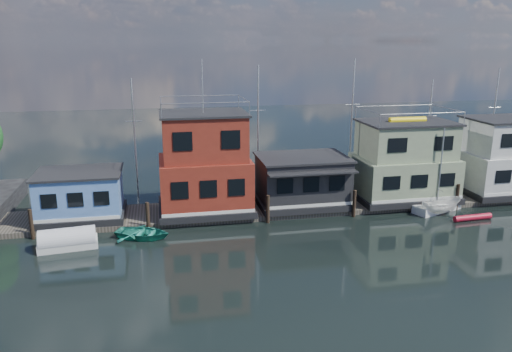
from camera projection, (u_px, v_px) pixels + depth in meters
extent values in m
plane|color=black|center=(364.00, 270.00, 30.45)|extent=(160.00, 160.00, 0.00)
cube|color=#595147|center=(307.00, 206.00, 41.76)|extent=(48.00, 5.00, 0.40)
cube|color=black|center=(82.00, 214.00, 38.29)|extent=(6.40, 4.90, 0.50)
cube|color=#5B89D1|center=(80.00, 193.00, 37.84)|extent=(6.00, 4.50, 3.00)
cube|color=black|center=(78.00, 173.00, 37.42)|extent=(6.30, 4.80, 0.16)
cube|color=black|center=(206.00, 207.00, 40.06)|extent=(7.40, 5.90, 0.50)
cube|color=maroon|center=(205.00, 181.00, 39.51)|extent=(7.00, 5.50, 3.74)
cube|color=maroon|center=(204.00, 137.00, 38.56)|extent=(6.30, 4.95, 3.46)
cube|color=black|center=(203.00, 113.00, 38.09)|extent=(6.65, 5.23, 0.16)
cylinder|color=silver|center=(202.00, 86.00, 37.55)|extent=(0.08, 0.08, 4.00)
cube|color=black|center=(302.00, 201.00, 41.55)|extent=(7.40, 5.40, 0.50)
cube|color=black|center=(302.00, 178.00, 41.04)|extent=(7.00, 5.00, 3.40)
cube|color=black|center=(303.00, 157.00, 40.57)|extent=(7.30, 5.30, 0.16)
cube|color=black|center=(313.00, 173.00, 38.08)|extent=(7.00, 1.20, 0.12)
cube|color=black|center=(402.00, 195.00, 43.22)|extent=(8.40, 5.90, 0.50)
cube|color=gray|center=(403.00, 175.00, 42.75)|extent=(8.00, 5.50, 3.12)
cube|color=gray|center=(406.00, 140.00, 41.96)|extent=(7.20, 4.95, 2.88)
cube|color=black|center=(407.00, 122.00, 41.57)|extent=(7.60, 5.23, 0.16)
cylinder|color=yellow|center=(407.00, 120.00, 41.52)|extent=(3.20, 0.56, 0.56)
cube|color=black|center=(504.00, 188.00, 45.08)|extent=(8.40, 5.90, 0.50)
cube|color=silver|center=(506.00, 169.00, 44.61)|extent=(8.00, 5.50, 3.12)
cube|color=silver|center=(511.00, 136.00, 43.82)|extent=(7.20, 4.95, 2.88)
cylinder|color=#2D2116|center=(31.00, 224.00, 34.97)|extent=(0.28, 0.28, 2.20)
cylinder|color=#2D2116|center=(148.00, 217.00, 36.45)|extent=(0.28, 0.28, 2.20)
cylinder|color=#2D2116|center=(268.00, 209.00, 38.13)|extent=(0.28, 0.28, 2.20)
cylinder|color=#2D2116|center=(354.00, 204.00, 39.43)|extent=(0.28, 0.28, 2.20)
cylinder|color=#2D2116|center=(457.00, 197.00, 41.10)|extent=(0.28, 0.28, 2.20)
cylinder|color=silver|center=(135.00, 139.00, 43.52)|extent=(0.16, 0.16, 10.50)
cylinder|color=silver|center=(134.00, 121.00, 43.10)|extent=(1.40, 0.06, 0.06)
cylinder|color=silver|center=(258.00, 129.00, 45.43)|extent=(0.16, 0.16, 11.50)
cylinder|color=silver|center=(258.00, 110.00, 44.98)|extent=(1.40, 0.06, 0.06)
cylinder|color=silver|center=(352.00, 124.00, 47.04)|extent=(0.16, 0.16, 12.00)
cylinder|color=silver|center=(352.00, 104.00, 46.57)|extent=(1.40, 0.06, 0.06)
cylinder|color=silver|center=(428.00, 131.00, 48.79)|extent=(0.16, 0.16, 10.00)
cylinder|color=silver|center=(430.00, 116.00, 48.40)|extent=(1.40, 0.06, 0.06)
cylinder|color=silver|center=(493.00, 124.00, 49.96)|extent=(0.16, 0.16, 11.00)
cylinder|color=silver|center=(495.00, 107.00, 49.53)|extent=(1.40, 0.06, 0.06)
imported|color=silver|center=(441.00, 207.00, 39.98)|extent=(3.69, 1.74, 1.37)
cylinder|color=#AA1228|center=(473.00, 217.00, 38.86)|extent=(3.24, 0.68, 0.47)
cube|color=silver|center=(68.00, 244.00, 33.56)|extent=(3.96, 1.90, 0.63)
cylinder|color=silver|center=(68.00, 239.00, 33.46)|extent=(3.79, 1.97, 1.54)
imported|color=#248572|center=(143.00, 233.00, 35.27)|extent=(4.64, 4.02, 0.81)
cube|color=white|center=(437.00, 207.00, 40.97)|extent=(4.62, 2.92, 0.68)
cylinder|color=silver|center=(441.00, 166.00, 40.07)|extent=(0.12, 0.12, 6.24)
cube|color=silver|center=(438.00, 189.00, 40.58)|extent=(0.53, 1.29, 0.05)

